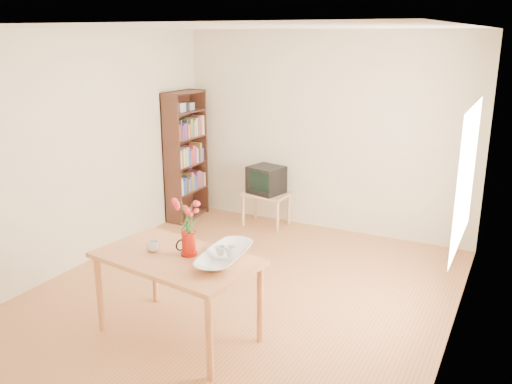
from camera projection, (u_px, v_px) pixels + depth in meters
The scene contains 11 objects.
room at pixel (245, 170), 5.15m from camera, with size 4.50×4.50×4.50m.
table at pixel (177, 266), 4.57m from camera, with size 1.47×0.97×0.75m.
tv_stand at pixel (266, 198), 7.41m from camera, with size 0.60×0.45×0.46m.
bookshelf at pixel (186, 160), 7.59m from camera, with size 0.28×0.70×1.80m.
pitcher at pixel (189, 244), 4.55m from camera, with size 0.14×0.20×0.21m.
flowers at pixel (188, 214), 4.47m from camera, with size 0.23×0.23×0.33m, color #E63641, non-canonical shape.
mug at pixel (153, 246), 4.64m from camera, with size 0.11×0.11×0.09m, color white.
bowl at pixel (224, 235), 4.40m from camera, with size 0.48×0.48×0.45m, color white.
teacup_a at pixel (220, 239), 4.43m from camera, with size 0.07×0.07×0.07m, color white.
teacup_b at pixel (230, 240), 4.41m from camera, with size 0.08×0.08×0.07m, color white.
television at pixel (267, 179), 7.34m from camera, with size 0.50×0.48×0.37m.
Camera 1 is at (2.41, -4.40, 2.55)m, focal length 38.00 mm.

